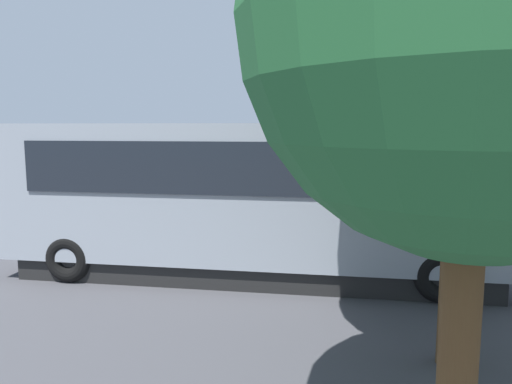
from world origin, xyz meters
name	(u,v)px	position (x,y,z in m)	size (l,w,h in m)	color
ground_plane	(310,231)	(0.00, 0.00, 0.00)	(80.00, 80.00, 0.00)	#424247
tour_bus	(253,200)	(1.10, 4.69, 1.65)	(10.50, 2.78, 3.25)	#8C939E
spectator_far_left	(332,205)	(-0.61, 1.64, 1.08)	(0.57, 0.32, 1.81)	black
spectator_left	(298,204)	(0.30, 1.47, 1.07)	(0.57, 0.39, 1.79)	#473823
spectator_centre	(253,206)	(1.49, 1.97, 1.06)	(0.57, 0.33, 1.78)	black
spectator_right	(221,205)	(2.43, 1.71, 1.02)	(0.58, 0.37, 1.71)	#473823
spectator_far_right	(188,204)	(3.42, 1.58, 1.01)	(0.58, 0.33, 1.71)	black
parked_motorcycle_silver	(297,232)	(0.26, 2.48, 0.48)	(2.05, 0.58, 0.99)	black
stunt_motorcycle	(221,193)	(3.57, -3.56, 0.61)	(2.05, 0.65, 1.23)	black
traffic_cone	(281,203)	(1.24, -3.45, 0.30)	(0.34, 0.34, 0.63)	orange
bay_line_a	(458,227)	(-4.69, -1.26, 0.00)	(0.28, 3.74, 0.01)	white
bay_line_b	(370,224)	(-1.92, -1.26, 0.00)	(0.30, 4.29, 0.01)	white
bay_line_c	(286,222)	(0.84, -1.26, 0.00)	(0.29, 3.96, 0.01)	white
bay_line_d	(206,220)	(3.61, -1.26, 0.00)	(0.27, 3.51, 0.01)	white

